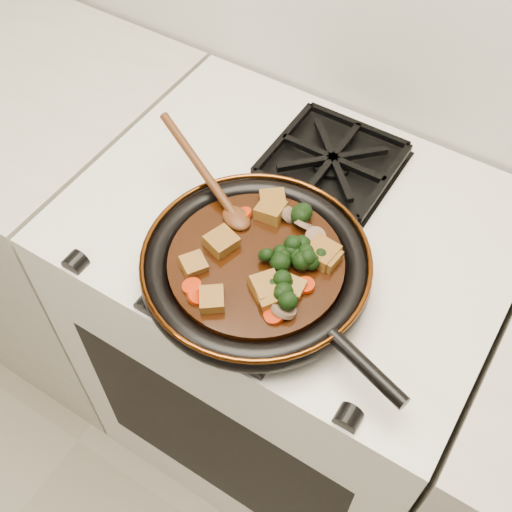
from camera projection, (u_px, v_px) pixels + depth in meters
The scene contains 31 objects.
stove at pixel (284, 342), 1.48m from camera, with size 0.76×0.60×0.90m, color silver.
burner_grate_front at pixel (250, 267), 1.03m from camera, with size 0.23×0.23×0.03m, color black, non-canonical shape.
burner_grate_back at pixel (332, 162), 1.17m from camera, with size 0.23×0.23×0.03m, color black, non-canonical shape.
skillet at pixel (257, 267), 1.00m from camera, with size 0.48×0.36×0.05m.
braising_sauce at pixel (256, 264), 0.99m from camera, with size 0.27×0.27×0.02m, color black.
tofu_cube_0 at pixel (193, 265), 0.97m from camera, with size 0.03×0.04×0.02m, color brown.
tofu_cube_1 at pixel (321, 253), 0.98m from camera, with size 0.04×0.05×0.02m, color brown.
tofu_cube_2 at pixel (273, 200), 1.05m from camera, with size 0.04×0.04×0.02m, color brown.
tofu_cube_3 at pixel (266, 287), 0.95m from camera, with size 0.04×0.04×0.02m, color brown.
tofu_cube_4 at pixel (293, 287), 0.95m from camera, with size 0.03×0.03×0.02m, color brown.
tofu_cube_5 at pixel (221, 242), 0.99m from camera, with size 0.04×0.04×0.02m, color brown.
tofu_cube_6 at pixel (271, 211), 1.03m from camera, with size 0.04×0.04×0.02m, color brown.
tofu_cube_7 at pixel (325, 257), 0.98m from camera, with size 0.04×0.04×0.02m, color brown.
tofu_cube_8 at pixel (212, 300), 0.93m from camera, with size 0.04×0.04×0.02m, color brown.
tofu_cube_9 at pixel (271, 297), 0.94m from camera, with size 0.04×0.04×0.02m, color brown.
broccoli_floret_0 at pixel (275, 258), 0.97m from camera, with size 0.06×0.06×0.05m, color black, non-canonical shape.
broccoli_floret_1 at pixel (309, 259), 0.97m from camera, with size 0.06×0.06×0.06m, color black, non-canonical shape.
broccoli_floret_2 at pixel (303, 218), 1.02m from camera, with size 0.06×0.06×0.05m, color black, non-canonical shape.
broccoli_floret_3 at pixel (300, 252), 0.98m from camera, with size 0.06×0.06×0.05m, color black, non-canonical shape.
broccoli_floret_4 at pixel (279, 280), 0.95m from camera, with size 0.06×0.06×0.05m, color black, non-canonical shape.
broccoli_floret_5 at pixel (287, 296), 0.93m from camera, with size 0.06×0.06×0.06m, color black, non-canonical shape.
carrot_coin_0 at pixel (274, 315), 0.92m from camera, with size 0.03×0.03×0.01m, color #B12304.
carrot_coin_1 at pixel (305, 285), 0.95m from camera, with size 0.03×0.03×0.01m, color #B12304.
carrot_coin_2 at pixel (192, 286), 0.95m from camera, with size 0.03×0.03×0.01m, color #B12304.
carrot_coin_3 at pixel (197, 296), 0.94m from camera, with size 0.03×0.03×0.01m, color #B12304.
carrot_coin_4 at pixel (244, 213), 1.03m from camera, with size 0.03×0.03×0.01m, color #B12304.
mushroom_slice_0 at pixel (315, 237), 1.00m from camera, with size 0.03×0.03×0.01m, color brown.
mushroom_slice_1 at pixel (289, 215), 1.03m from camera, with size 0.03×0.03×0.01m, color brown.
mushroom_slice_2 at pixel (284, 309), 0.92m from camera, with size 0.04×0.04×0.01m, color brown.
mushroom_slice_3 at pixel (305, 225), 1.02m from camera, with size 0.04×0.04×0.01m, color brown.
wooden_spoon at pixel (216, 189), 1.04m from camera, with size 0.14×0.08×0.22m.
Camera 1 is at (0.33, 1.05, 1.75)m, focal length 45.00 mm.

